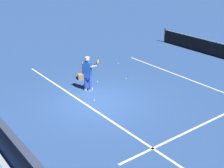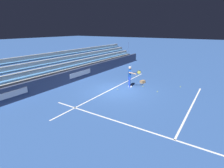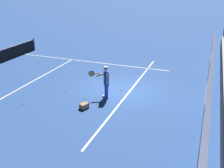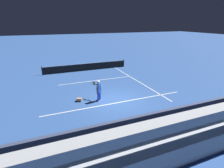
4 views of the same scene
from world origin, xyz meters
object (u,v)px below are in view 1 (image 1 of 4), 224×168
tennis_ball_midcourt (126,79)px  ball_box_cardboard (81,77)px  tennis_ball_stray_back (97,82)px  tennis_ball_far_right (94,100)px  tennis_ball_on_baseline (118,64)px  tennis_player (88,73)px

tennis_ball_midcourt → ball_box_cardboard: bearing=-128.8°
tennis_ball_stray_back → tennis_ball_far_right: 2.27m
tennis_ball_stray_back → tennis_ball_on_baseline: bearing=121.1°
tennis_player → ball_box_cardboard: tennis_player is taller
tennis_ball_on_baseline → tennis_ball_midcourt: size_ratio=1.00×
tennis_player → tennis_ball_on_baseline: 4.31m
ball_box_cardboard → tennis_ball_stray_back: ball_box_cardboard is taller
tennis_ball_stray_back → ball_box_cardboard: bearing=-154.5°
tennis_player → tennis_ball_midcourt: size_ratio=25.98×
tennis_ball_midcourt → tennis_player: bearing=-89.5°
tennis_ball_on_baseline → tennis_ball_far_right: (3.39, -4.06, 0.00)m
ball_box_cardboard → tennis_ball_stray_back: (0.92, 0.44, -0.10)m
tennis_ball_on_baseline → tennis_ball_far_right: same height
tennis_ball_on_baseline → tennis_ball_stray_back: bearing=-58.9°
tennis_ball_on_baseline → tennis_ball_stray_back: size_ratio=1.00×
ball_box_cardboard → tennis_ball_far_right: 2.87m
tennis_ball_stray_back → tennis_ball_far_right: bearing=-38.1°
ball_box_cardboard → tennis_ball_on_baseline: (-0.68, 3.09, -0.10)m
tennis_player → tennis_ball_far_right: bearing=-21.3°
ball_box_cardboard → tennis_ball_midcourt: (1.51, 1.88, -0.10)m
tennis_ball_midcourt → tennis_ball_far_right: (1.19, -2.85, 0.00)m
tennis_ball_on_baseline → tennis_ball_stray_back: (1.60, -2.66, 0.00)m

